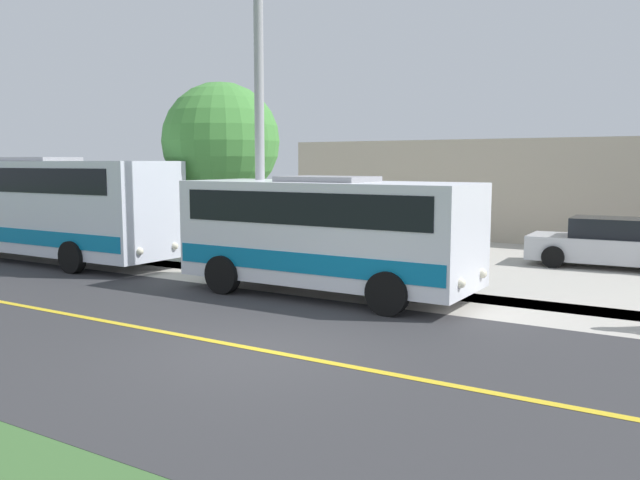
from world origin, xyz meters
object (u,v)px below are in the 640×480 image
(parked_car_near, at_px, (610,244))
(commercial_building, at_px, (528,187))
(street_light_pole, at_px, (256,110))
(tree_curbside, at_px, (221,142))
(shuttle_bus_front, at_px, (328,230))
(transit_bus_rear, at_px, (32,204))

(parked_car_near, relative_size, commercial_building, 0.25)
(street_light_pole, bearing_deg, tree_curbside, -127.63)
(shuttle_bus_front, distance_m, tree_curbside, 6.63)
(street_light_pole, bearing_deg, commercial_building, 171.41)
(shuttle_bus_front, xyz_separation_m, commercial_building, (-16.89, 0.21, 0.46))
(street_light_pole, bearing_deg, shuttle_bus_front, 80.97)
(transit_bus_rear, distance_m, tree_curbside, 6.34)
(shuttle_bus_front, relative_size, commercial_building, 0.39)
(shuttle_bus_front, bearing_deg, commercial_building, 179.29)
(street_light_pole, distance_m, commercial_building, 16.88)
(tree_curbside, relative_size, commercial_building, 0.31)
(parked_car_near, xyz_separation_m, tree_curbside, (4.84, -10.51, 2.98))
(parked_car_near, height_order, commercial_building, commercial_building)
(transit_bus_rear, xyz_separation_m, parked_car_near, (-7.76, 15.80, -1.07))
(transit_bus_rear, relative_size, street_light_pole, 1.40)
(shuttle_bus_front, bearing_deg, street_light_pole, -99.03)
(commercial_building, bearing_deg, parked_car_near, 27.34)
(parked_car_near, relative_size, tree_curbside, 0.82)
(tree_curbside, bearing_deg, parked_car_near, 114.75)
(transit_bus_rear, distance_m, commercial_building, 20.21)
(transit_bus_rear, height_order, street_light_pole, street_light_pole)
(transit_bus_rear, bearing_deg, street_light_pole, 92.59)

